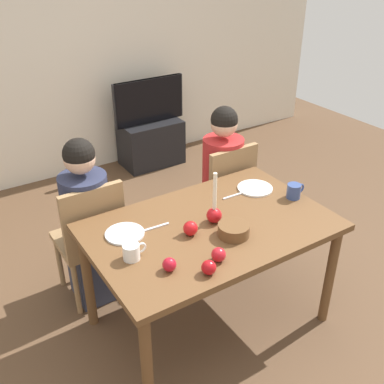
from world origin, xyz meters
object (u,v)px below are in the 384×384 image
(plate_left, at_px, (125,234))
(apple_by_right_mug, at_px, (190,228))
(person_left_child, at_px, (88,225))
(tv_stand, at_px, (151,143))
(person_right_child, at_px, (222,183))
(bowl_walnuts, at_px, (234,230))
(tv, at_px, (149,101))
(dining_table, at_px, (210,236))
(mug_left, at_px, (132,252))
(mug_right, at_px, (294,191))
(chair_right, at_px, (224,192))
(plate_right, at_px, (255,188))
(candle_centerpiece, at_px, (214,212))
(chair_left, at_px, (91,235))
(apple_far_edge, at_px, (219,255))
(apple_by_left_plate, at_px, (209,267))
(apple_near_candle, at_px, (169,265))

(plate_left, distance_m, apple_by_right_mug, 0.37)
(person_left_child, distance_m, tv_stand, 2.15)
(person_right_child, bearing_deg, plate_left, -155.32)
(plate_left, distance_m, bowl_walnuts, 0.60)
(tv, bearing_deg, person_left_child, -128.72)
(dining_table, height_order, mug_left, mug_left)
(mug_right, bearing_deg, apple_by_right_mug, 179.51)
(dining_table, relative_size, bowl_walnuts, 7.97)
(chair_right, bearing_deg, plate_right, -99.15)
(candle_centerpiece, relative_size, apple_by_right_mug, 3.85)
(chair_left, height_order, person_right_child, person_right_child)
(dining_table, xyz_separation_m, plate_left, (-0.46, 0.18, 0.09))
(mug_right, bearing_deg, candle_centerpiece, 176.03)
(chair_right, bearing_deg, mug_left, -148.81)
(chair_right, bearing_deg, tv_stand, 81.04)
(person_right_child, xyz_separation_m, tv, (0.27, 1.66, 0.14))
(tv_stand, distance_m, apple_far_edge, 2.83)
(apple_by_left_plate, bearing_deg, candle_centerpiece, 51.65)
(tv, height_order, bowl_walnuts, tv)
(chair_left, xyz_separation_m, mug_right, (1.13, -0.64, 0.29))
(chair_left, xyz_separation_m, apple_far_edge, (0.35, -0.90, 0.28))
(chair_left, relative_size, bowl_walnuts, 5.12)
(candle_centerpiece, bearing_deg, apple_by_left_plate, -128.35)
(plate_right, height_order, apple_by_right_mug, apple_by_right_mug)
(dining_table, xyz_separation_m, chair_left, (-0.51, 0.61, -0.15))
(dining_table, xyz_separation_m, apple_by_right_mug, (-0.15, -0.02, 0.12))
(candle_centerpiece, relative_size, mug_right, 2.42)
(tv, height_order, apple_near_candle, tv)
(chair_right, relative_size, person_right_child, 0.77)
(person_right_child, height_order, plate_left, person_right_child)
(bowl_walnuts, bearing_deg, person_left_child, 124.98)
(tv_stand, height_order, candle_centerpiece, candle_centerpiece)
(candle_centerpiece, xyz_separation_m, apple_by_right_mug, (-0.18, -0.03, -0.02))
(apple_far_edge, bearing_deg, mug_right, 19.00)
(plate_left, relative_size, mug_right, 1.67)
(candle_centerpiece, xyz_separation_m, plate_right, (0.45, 0.18, -0.06))
(chair_right, height_order, apple_by_right_mug, chair_right)
(tv_stand, relative_size, apple_by_right_mug, 7.76)
(chair_right, height_order, tv, tv)
(mug_right, xyz_separation_m, apple_far_edge, (-0.78, -0.27, -0.01))
(mug_right, bearing_deg, chair_left, 150.65)
(person_left_child, relative_size, tv, 1.48)
(bowl_walnuts, xyz_separation_m, apple_by_right_mug, (-0.20, 0.13, 0.01))
(mug_left, bearing_deg, chair_left, 89.42)
(mug_right, bearing_deg, plate_right, 121.47)
(tv_stand, height_order, apple_by_left_plate, apple_by_left_plate)
(person_left_child, relative_size, apple_far_edge, 15.38)
(person_left_child, bearing_deg, bowl_walnuts, -55.02)
(chair_left, relative_size, tv_stand, 1.41)
(dining_table, height_order, plate_right, plate_right)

